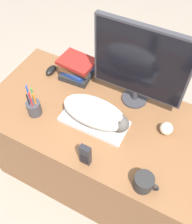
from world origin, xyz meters
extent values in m
plane|color=gray|center=(0.00, 0.00, 0.00)|extent=(12.00, 12.00, 0.00)
cube|color=brown|center=(0.00, 0.35, 0.37)|extent=(1.34, 0.69, 0.74)
cube|color=silver|center=(0.01, 0.30, 0.75)|extent=(0.38, 0.17, 0.02)
ellipsoid|color=white|center=(0.01, 0.30, 0.83)|extent=(0.37, 0.17, 0.15)
sphere|color=#4C4742|center=(0.17, 0.30, 0.83)|extent=(0.09, 0.09, 0.09)
cone|color=#4C4742|center=(0.17, 0.28, 0.87)|extent=(0.03, 0.03, 0.04)
cone|color=#4C4742|center=(0.17, 0.32, 0.87)|extent=(0.03, 0.03, 0.04)
cylinder|color=#333338|center=(0.14, 0.57, 0.74)|extent=(0.15, 0.15, 0.02)
cylinder|color=#333338|center=(0.14, 0.57, 0.79)|extent=(0.04, 0.04, 0.07)
cube|color=#333338|center=(0.14, 0.57, 1.03)|extent=(0.53, 0.03, 0.44)
cube|color=black|center=(0.14, 0.56, 1.03)|extent=(0.50, 0.01, 0.42)
ellipsoid|color=black|center=(-0.43, 0.53, 0.76)|extent=(0.05, 0.10, 0.04)
cylinder|color=black|center=(0.39, 0.08, 0.78)|extent=(0.10, 0.10, 0.08)
torus|color=black|center=(0.44, 0.08, 0.78)|extent=(0.06, 0.01, 0.06)
cylinder|color=#38383D|center=(-0.33, 0.20, 0.78)|extent=(0.08, 0.08, 0.09)
cylinder|color=orange|center=(-0.31, 0.21, 0.84)|extent=(0.01, 0.01, 0.13)
cylinder|color=#338C38|center=(-0.33, 0.22, 0.85)|extent=(0.01, 0.01, 0.16)
cylinder|color=#1E47B2|center=(-0.35, 0.21, 0.86)|extent=(0.01, 0.01, 0.18)
cylinder|color=black|center=(-0.34, 0.19, 0.84)|extent=(0.01, 0.01, 0.13)
cylinder|color=#B21E1E|center=(-0.32, 0.19, 0.85)|extent=(0.01, 0.01, 0.16)
sphere|color=beige|center=(0.39, 0.43, 0.77)|extent=(0.07, 0.07, 0.07)
cube|color=black|center=(0.09, 0.07, 0.81)|extent=(0.05, 0.03, 0.14)
cube|color=black|center=(0.09, 0.05, 0.78)|extent=(0.04, 0.00, 0.06)
cube|color=black|center=(-0.26, 0.58, 0.75)|extent=(0.20, 0.18, 0.04)
cube|color=navy|center=(-0.26, 0.59, 0.79)|extent=(0.18, 0.18, 0.03)
cube|color=brown|center=(-0.26, 0.57, 0.83)|extent=(0.20, 0.14, 0.04)
cube|color=maroon|center=(-0.26, 0.58, 0.86)|extent=(0.23, 0.18, 0.02)
camera|label=1|loc=(0.42, -0.46, 1.95)|focal=42.00mm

